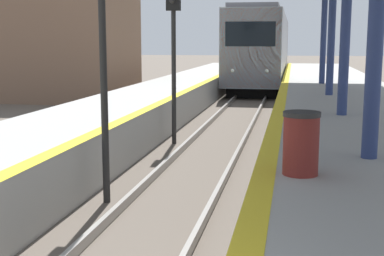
{
  "coord_description": "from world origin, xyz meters",
  "views": [
    {
      "loc": [
        1.99,
        -1.8,
        2.75
      ],
      "look_at": [
        -1.7,
        17.63,
        -0.48
      ],
      "focal_mm": 50.0,
      "sensor_mm": 36.0,
      "label": 1
    }
  ],
  "objects": [
    {
      "name": "signal_mid",
      "position": [
        -1.14,
        12.08,
        3.1
      ],
      "size": [
        0.36,
        0.31,
        4.43
      ],
      "color": "black",
      "rests_on": "ground"
    },
    {
      "name": "signal_near",
      "position": [
        -1.11,
        6.66,
        3.1
      ],
      "size": [
        0.36,
        0.31,
        4.43
      ],
      "color": "black",
      "rests_on": "ground"
    },
    {
      "name": "trash_bin",
      "position": [
        2.11,
        5.09,
        1.45
      ],
      "size": [
        0.48,
        0.48,
        0.82
      ],
      "color": "maroon",
      "rests_on": "platform_right"
    },
    {
      "name": "train",
      "position": [
        0.0,
        33.63,
        2.29
      ],
      "size": [
        2.85,
        21.71,
        4.5
      ],
      "color": "black",
      "rests_on": "ground"
    },
    {
      "name": "station_building",
      "position": [
        -11.36,
        22.56,
        3.12
      ],
      "size": [
        11.44,
        6.32,
        6.2
      ],
      "color": "brown",
      "rests_on": "ground"
    }
  ]
}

